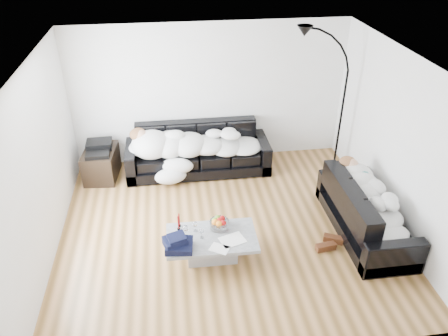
{
  "coord_description": "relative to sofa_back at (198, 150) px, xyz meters",
  "views": [
    {
      "loc": [
        -0.75,
        -5.21,
        4.28
      ],
      "look_at": [
        0.0,
        0.3,
        0.9
      ],
      "focal_mm": 35.0,
      "sensor_mm": 36.0,
      "label": 1
    }
  ],
  "objects": [
    {
      "name": "coffee_table",
      "position": [
        -0.01,
        -2.37,
        -0.24
      ],
      "size": [
        1.25,
        0.74,
        0.36
      ],
      "primitive_type": "cube",
      "rotation": [
        0.0,
        0.0,
        -0.02
      ],
      "color": "#939699",
      "rests_on": "ground"
    },
    {
      "name": "navy_jacket",
      "position": [
        -0.5,
        -2.58,
        0.11
      ],
      "size": [
        0.39,
        0.33,
        0.19
      ],
      "primitive_type": null,
      "rotation": [
        0.0,
        0.0,
        -0.03
      ],
      "color": "black",
      "rests_on": "coffee_table"
    },
    {
      "name": "wall_left",
      "position": [
        -2.22,
        -1.77,
        0.88
      ],
      "size": [
        0.02,
        4.5,
        2.6
      ],
      "primitive_type": "cube",
      "color": "silver",
      "rests_on": "ground"
    },
    {
      "name": "wall_back",
      "position": [
        0.28,
        0.48,
        0.88
      ],
      "size": [
        5.0,
        0.02,
        2.6
      ],
      "primitive_type": "cube",
      "color": "silver",
      "rests_on": "ground"
    },
    {
      "name": "shoes",
      "position": [
        1.71,
        -2.38,
        -0.37
      ],
      "size": [
        0.51,
        0.39,
        0.11
      ],
      "primitive_type": null,
      "rotation": [
        0.0,
        0.0,
        -0.08
      ],
      "color": "#472311",
      "rests_on": "ground"
    },
    {
      "name": "ceiling",
      "position": [
        0.28,
        -1.77,
        2.18
      ],
      "size": [
        5.0,
        5.0,
        0.0
      ],
      "primitive_type": "plane",
      "color": "white",
      "rests_on": "ground"
    },
    {
      "name": "candle_right",
      "position": [
        -0.44,
        -2.08,
        0.05
      ],
      "size": [
        0.05,
        0.05,
        0.22
      ],
      "primitive_type": "cylinder",
      "rotation": [
        0.0,
        0.0,
        -0.28
      ],
      "color": "maroon",
      "rests_on": "coffee_table"
    },
    {
      "name": "sofa_right",
      "position": [
        2.33,
        -2.11,
        -0.02
      ],
      "size": [
        0.85,
        1.99,
        0.8
      ],
      "primitive_type": "cube",
      "rotation": [
        0.0,
        0.0,
        1.57
      ],
      "color": "black",
      "rests_on": "ground"
    },
    {
      "name": "wall_right",
      "position": [
        2.78,
        -1.77,
        0.88
      ],
      "size": [
        0.02,
        4.5,
        2.6
      ],
      "primitive_type": "cube",
      "color": "silver",
      "rests_on": "ground"
    },
    {
      "name": "floor_lamp",
      "position": [
        2.51,
        -0.32,
        0.75
      ],
      "size": [
        0.91,
        0.57,
        2.35
      ],
      "primitive_type": null,
      "rotation": [
        0.0,
        0.0,
        -0.29
      ],
      "color": "black",
      "rests_on": "ground"
    },
    {
      "name": "wine_glass_c",
      "position": [
        -0.15,
        -2.37,
        0.01
      ],
      "size": [
        0.08,
        0.08,
        0.15
      ],
      "primitive_type": "cylinder",
      "rotation": [
        0.0,
        0.0,
        0.19
      ],
      "color": "white",
      "rests_on": "coffee_table"
    },
    {
      "name": "ground",
      "position": [
        0.28,
        -1.77,
        -0.42
      ],
      "size": [
        5.0,
        5.0,
        0.0
      ],
      "primitive_type": "plane",
      "color": "brown",
      "rests_on": "ground"
    },
    {
      "name": "av_cabinet",
      "position": [
        -1.75,
        0.01,
        -0.15
      ],
      "size": [
        0.62,
        0.84,
        0.54
      ],
      "primitive_type": "cube",
      "rotation": [
        0.0,
        0.0,
        -0.1
      ],
      "color": "black",
      "rests_on": "ground"
    },
    {
      "name": "sleeper_right",
      "position": [
        2.33,
        -2.11,
        0.2
      ],
      "size": [
        0.72,
        1.7,
        0.42
      ],
      "primitive_type": null,
      "rotation": [
        0.0,
        0.0,
        1.57
      ],
      "color": "silver",
      "rests_on": "sofa_right"
    },
    {
      "name": "wine_glass_a",
      "position": [
        -0.22,
        -2.22,
        0.02
      ],
      "size": [
        0.08,
        0.08,
        0.16
      ],
      "primitive_type": "cylinder",
      "rotation": [
        0.0,
        0.0,
        0.13
      ],
      "color": "white",
      "rests_on": "coffee_table"
    },
    {
      "name": "candle_left",
      "position": [
        -0.45,
        -2.15,
        0.05
      ],
      "size": [
        0.05,
        0.05,
        0.23
      ],
      "primitive_type": "cylinder",
      "rotation": [
        0.0,
        0.0,
        0.28
      ],
      "color": "maroon",
      "rests_on": "coffee_table"
    },
    {
      "name": "teal_cushion",
      "position": [
        2.27,
        -1.5,
        0.3
      ],
      "size": [
        0.42,
        0.38,
        0.2
      ],
      "primitive_type": "ellipsoid",
      "rotation": [
        0.0,
        0.0,
        0.24
      ],
      "color": "#0F6B69",
      "rests_on": "sofa_right"
    },
    {
      "name": "sofa_back",
      "position": [
        0.0,
        0.0,
        0.0
      ],
      "size": [
        2.59,
        0.9,
        0.85
      ],
      "primitive_type": "cube",
      "color": "black",
      "rests_on": "ground"
    },
    {
      "name": "newspaper_b",
      "position": [
        0.07,
        -2.63,
        -0.06
      ],
      "size": [
        0.31,
        0.28,
        0.01
      ],
      "primitive_type": "cube",
      "rotation": [
        0.0,
        0.0,
        -0.53
      ],
      "color": "silver",
      "rests_on": "coffee_table"
    },
    {
      "name": "newspaper_a",
      "position": [
        0.26,
        -2.48,
        -0.06
      ],
      "size": [
        0.39,
        0.34,
        0.01
      ],
      "primitive_type": "cube",
      "rotation": [
        0.0,
        0.0,
        0.32
      ],
      "color": "silver",
      "rests_on": "coffee_table"
    },
    {
      "name": "stereo",
      "position": [
        -1.75,
        0.01,
        0.18
      ],
      "size": [
        0.45,
        0.35,
        0.13
      ],
      "primitive_type": "cube",
      "rotation": [
        0.0,
        0.0,
        0.03
      ],
      "color": "black",
      "rests_on": "av_cabinet"
    },
    {
      "name": "fruit_bowl",
      "position": [
        0.12,
        -2.18,
        0.02
      ],
      "size": [
        0.28,
        0.28,
        0.17
      ],
      "primitive_type": "cylinder",
      "rotation": [
        0.0,
        0.0,
        0.01
      ],
      "color": "white",
      "rests_on": "coffee_table"
    },
    {
      "name": "sleeper_back",
      "position": [
        0.0,
        -0.05,
        0.22
      ],
      "size": [
        2.19,
        0.76,
        0.44
      ],
      "primitive_type": null,
      "color": "silver",
      "rests_on": "sofa_back"
    },
    {
      "name": "wine_glass_b",
      "position": [
        -0.36,
        -2.31,
        0.03
      ],
      "size": [
        0.08,
        0.08,
        0.18
      ],
      "primitive_type": "cylinder",
      "rotation": [
        0.0,
        0.0,
        -0.09
      ],
      "color": "white",
      "rests_on": "coffee_table"
    }
  ]
}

